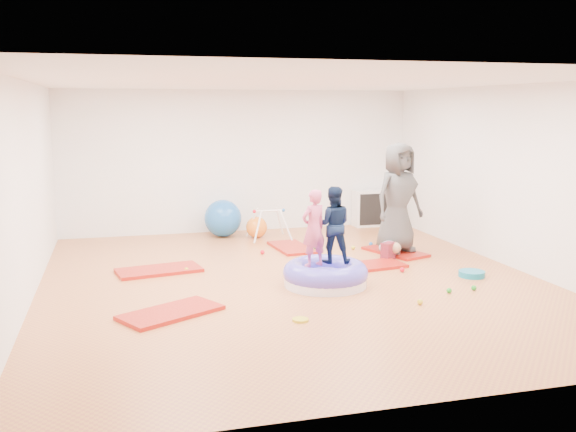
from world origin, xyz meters
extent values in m
cube|color=#C6803E|center=(0.00, 0.00, 0.00)|extent=(7.00, 8.00, 0.01)
cube|color=white|center=(0.00, 0.00, 2.80)|extent=(7.00, 8.00, 0.01)
cube|color=white|center=(0.00, 4.00, 1.40)|extent=(7.00, 0.01, 2.80)
cube|color=white|center=(0.00, -4.00, 1.40)|extent=(7.00, 0.01, 2.80)
cube|color=white|center=(-3.50, 0.00, 1.40)|extent=(0.01, 8.00, 2.80)
cube|color=white|center=(3.50, 0.00, 1.40)|extent=(0.01, 8.00, 2.80)
cube|color=red|center=(-1.82, -1.06, 0.03)|extent=(1.34, 1.11, 0.05)
cube|color=red|center=(-1.82, 1.05, 0.03)|extent=(1.33, 0.83, 0.05)
cube|color=red|center=(0.54, 2.08, 0.02)|extent=(0.65, 1.15, 0.05)
cube|color=red|center=(1.35, 0.49, 0.02)|extent=(1.18, 0.71, 0.05)
cube|color=red|center=(2.17, 1.29, 0.02)|extent=(0.91, 1.24, 0.05)
cylinder|color=white|center=(0.37, -0.32, 0.07)|extent=(1.15, 1.15, 0.13)
torus|color=#5048D6|center=(0.37, -0.32, 0.19)|extent=(1.19, 1.19, 0.32)
ellipsoid|color=#5048D6|center=(0.37, -0.32, 0.11)|extent=(0.63, 0.63, 0.28)
imported|color=#C94F7A|center=(0.19, -0.34, 0.88)|extent=(0.46, 0.38, 1.07)
imported|color=#0B1733|center=(0.51, -0.20, 0.89)|extent=(0.62, 0.54, 1.08)
imported|color=#424242|center=(2.17, 1.25, 0.96)|extent=(1.02, 0.81, 1.83)
ellipsoid|color=#A5BFD8|center=(1.98, 1.07, 0.16)|extent=(0.40, 0.26, 0.23)
sphere|color=tan|center=(1.98, 0.89, 0.19)|extent=(0.19, 0.19, 0.19)
sphere|color=green|center=(1.85, -1.12, 0.04)|extent=(0.07, 0.07, 0.07)
sphere|color=green|center=(0.95, 1.96, 0.04)|extent=(0.07, 0.07, 0.07)
sphere|color=gold|center=(0.21, 0.32, 0.04)|extent=(0.07, 0.07, 0.07)
sphere|color=gold|center=(1.57, 1.73, 0.04)|extent=(0.07, 0.07, 0.07)
sphere|color=blue|center=(1.98, 1.93, 0.04)|extent=(0.07, 0.07, 0.07)
sphere|color=red|center=(-0.05, 1.79, 0.04)|extent=(0.07, 0.07, 0.07)
sphere|color=red|center=(1.73, 0.07, 0.04)|extent=(0.07, 0.07, 0.07)
sphere|color=gold|center=(-1.42, 0.92, 0.04)|extent=(0.07, 0.07, 0.07)
sphere|color=gold|center=(1.24, -1.48, 0.04)|extent=(0.07, 0.07, 0.07)
sphere|color=green|center=(2.24, -1.09, 0.04)|extent=(0.07, 0.07, 0.07)
sphere|color=blue|center=(-0.44, 3.48, 0.36)|extent=(0.71, 0.71, 0.71)
sphere|color=orange|center=(0.16, 3.20, 0.20)|extent=(0.41, 0.41, 0.41)
cylinder|color=white|center=(0.07, 2.67, 0.31)|extent=(0.21, 0.22, 0.57)
cylinder|color=white|center=(0.07, 3.16, 0.31)|extent=(0.21, 0.22, 0.57)
cylinder|color=white|center=(0.60, 2.67, 0.31)|extent=(0.21, 0.22, 0.57)
cylinder|color=white|center=(0.60, 3.16, 0.31)|extent=(0.21, 0.22, 0.57)
cylinder|color=white|center=(0.34, 2.92, 0.56)|extent=(0.56, 0.03, 0.03)
sphere|color=red|center=(0.06, 2.92, 0.56)|extent=(0.07, 0.07, 0.07)
sphere|color=blue|center=(0.62, 2.92, 0.56)|extent=(0.07, 0.07, 0.07)
cube|color=white|center=(2.75, 3.80, 0.38)|extent=(0.76, 0.37, 0.76)
cube|color=black|center=(2.75, 3.62, 0.38)|extent=(0.65, 0.02, 0.65)
cube|color=white|center=(2.75, 3.74, 0.38)|extent=(0.02, 0.26, 0.66)
cube|color=white|center=(2.75, 3.74, 0.38)|extent=(0.66, 0.26, 0.02)
cylinder|color=#127AA0|center=(2.60, -0.43, 0.04)|extent=(0.38, 0.38, 0.08)
cube|color=#C21F3C|center=(1.85, 0.88, 0.14)|extent=(0.29, 0.27, 0.28)
cylinder|color=gold|center=(-0.39, -1.69, 0.01)|extent=(0.19, 0.19, 0.03)
camera|label=1|loc=(-2.39, -8.56, 2.45)|focal=40.00mm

